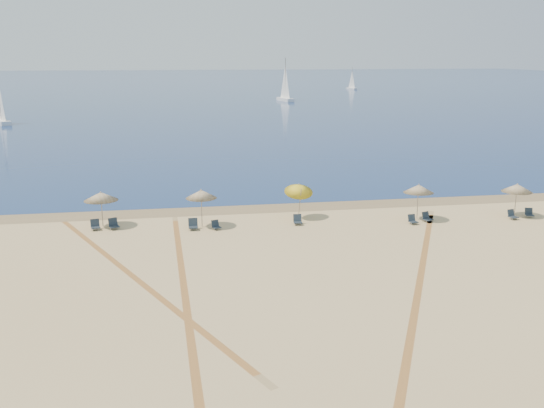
% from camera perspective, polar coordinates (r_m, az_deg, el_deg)
% --- Properties ---
extents(ground, '(160.00, 160.00, 0.00)m').
position_cam_1_polar(ground, '(22.20, 8.81, -15.98)').
color(ground, tan).
rests_on(ground, ground).
extents(ocean, '(500.00, 500.00, 0.00)m').
position_cam_1_polar(ocean, '(243.49, -8.07, 11.48)').
color(ocean, '#0C2151').
rests_on(ocean, ground).
extents(wet_sand, '(500.00, 500.00, 0.00)m').
position_cam_1_polar(wet_sand, '(44.05, -0.85, -0.37)').
color(wet_sand, olive).
rests_on(wet_sand, ground).
extents(umbrella_1, '(2.21, 2.21, 2.39)m').
position_cam_1_polar(umbrella_1, '(40.41, -16.14, 0.71)').
color(umbrella_1, gray).
rests_on(umbrella_1, ground).
extents(umbrella_2, '(2.04, 2.04, 2.56)m').
position_cam_1_polar(umbrella_2, '(38.99, -6.83, 0.95)').
color(umbrella_2, gray).
rests_on(umbrella_2, ground).
extents(umbrella_3, '(1.97, 2.04, 2.74)m').
position_cam_1_polar(umbrella_3, '(40.79, 2.60, 1.51)').
color(umbrella_3, gray).
rests_on(umbrella_3, ground).
extents(umbrella_4, '(2.05, 2.06, 2.54)m').
position_cam_1_polar(umbrella_4, '(41.59, 13.93, 1.44)').
color(umbrella_4, gray).
rests_on(umbrella_4, ground).
extents(umbrella_5, '(2.09, 2.09, 2.38)m').
position_cam_1_polar(umbrella_5, '(44.73, 22.51, 1.44)').
color(umbrella_5, gray).
rests_on(umbrella_5, ground).
extents(chair_2, '(0.70, 0.77, 0.67)m').
position_cam_1_polar(chair_2, '(40.24, -16.64, -1.97)').
color(chair_2, black).
rests_on(chair_2, ground).
extents(chair_3, '(0.78, 0.84, 0.70)m').
position_cam_1_polar(chair_3, '(40.09, -15.00, -1.90)').
color(chair_3, black).
rests_on(chair_3, ground).
extents(chair_4, '(0.60, 0.71, 0.72)m').
position_cam_1_polar(chair_4, '(38.92, -7.60, -1.99)').
color(chair_4, black).
rests_on(chair_4, ground).
extents(chair_5, '(0.66, 0.71, 0.59)m').
position_cam_1_polar(chair_5, '(38.81, -5.42, -2.06)').
color(chair_5, black).
rests_on(chair_5, ground).
extents(chair_6, '(0.60, 0.69, 0.67)m').
position_cam_1_polar(chair_6, '(39.77, 2.48, -1.56)').
color(chair_6, black).
rests_on(chair_6, ground).
extents(chair_7, '(0.60, 0.68, 0.63)m').
position_cam_1_polar(chair_7, '(40.98, 13.37, -1.49)').
color(chair_7, black).
rests_on(chair_7, ground).
extents(chair_8, '(0.74, 0.79, 0.67)m').
position_cam_1_polar(chair_8, '(41.74, 14.68, -1.26)').
color(chair_8, black).
rests_on(chair_8, ground).
extents(chair_9, '(0.66, 0.73, 0.65)m').
position_cam_1_polar(chair_9, '(44.29, 22.11, -0.98)').
color(chair_9, black).
rests_on(chair_9, ground).
extents(chair_10, '(0.65, 0.72, 0.62)m').
position_cam_1_polar(chair_10, '(45.31, 23.50, -0.81)').
color(chair_10, black).
rests_on(chair_10, ground).
extents(sailboat_0, '(3.29, 7.10, 10.25)m').
position_cam_1_polar(sailboat_0, '(146.25, 1.28, 11.09)').
color(sailboat_0, white).
rests_on(sailboat_0, ocean).
extents(sailboat_1, '(4.24, 6.20, 9.19)m').
position_cam_1_polar(sailboat_1, '(107.05, -24.67, 8.49)').
color(sailboat_1, white).
rests_on(sailboat_1, ocean).
extents(sailboat_2, '(2.44, 4.84, 6.98)m').
position_cam_1_polar(sailboat_2, '(197.63, 7.69, 11.49)').
color(sailboat_2, white).
rests_on(sailboat_2, ocean).
extents(tire_tracks, '(52.79, 43.14, 0.00)m').
position_cam_1_polar(tire_tracks, '(30.07, -3.09, -7.46)').
color(tire_tracks, tan).
rests_on(tire_tracks, ground).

